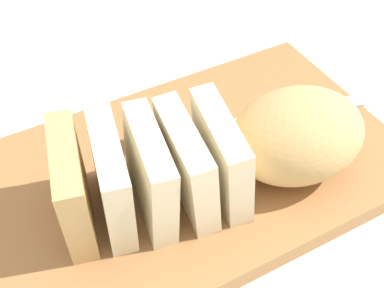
# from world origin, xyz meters

# --- Properties ---
(ground_plane) EXTENTS (3.00, 3.00, 0.00)m
(ground_plane) POSITION_xyz_m (0.00, 0.00, 0.00)
(ground_plane) COLOR silver
(cutting_board) EXTENTS (0.45, 0.28, 0.02)m
(cutting_board) POSITION_xyz_m (0.00, 0.00, 0.01)
(cutting_board) COLOR #9E6B3D
(cutting_board) RESTS_ON ground_plane
(bread_loaf) EXTENTS (0.31, 0.15, 0.09)m
(bread_loaf) POSITION_xyz_m (-0.02, 0.04, 0.07)
(bread_loaf) COLOR tan
(bread_loaf) RESTS_ON cutting_board
(bread_knife) EXTENTS (0.28, 0.07, 0.03)m
(bread_knife) POSITION_xyz_m (-0.01, -0.04, 0.03)
(bread_knife) COLOR silver
(bread_knife) RESTS_ON cutting_board
(crumb_near_knife) EXTENTS (0.01, 0.01, 0.01)m
(crumb_near_knife) POSITION_xyz_m (0.00, -0.04, 0.03)
(crumb_near_knife) COLOR tan
(crumb_near_knife) RESTS_ON cutting_board
(crumb_near_loaf) EXTENTS (0.01, 0.01, 0.01)m
(crumb_near_loaf) POSITION_xyz_m (-0.01, 0.03, 0.03)
(crumb_near_loaf) COLOR tan
(crumb_near_loaf) RESTS_ON cutting_board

